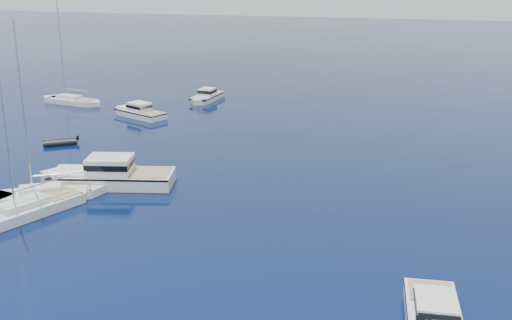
% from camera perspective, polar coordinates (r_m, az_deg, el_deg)
% --- Properties ---
extents(motor_cruiser_centre, '(11.95, 6.03, 3.01)m').
position_cam_1_polar(motor_cruiser_centre, '(50.99, -13.39, -2.23)').
color(motor_cruiser_centre, white).
rests_on(motor_cruiser_centre, ground).
extents(motor_cruiser_far_l, '(8.42, 5.66, 2.13)m').
position_cam_1_polar(motor_cruiser_far_l, '(73.92, -10.72, 3.96)').
color(motor_cruiser_far_l, white).
rests_on(motor_cruiser_far_l, ground).
extents(motor_cruiser_horizon, '(2.89, 7.80, 2.01)m').
position_cam_1_polar(motor_cruiser_horizon, '(81.80, -4.55, 5.47)').
color(motor_cruiser_horizon, silver).
rests_on(motor_cruiser_horizon, ground).
extents(sailboat_fore, '(6.58, 11.07, 15.87)m').
position_cam_1_polar(sailboat_fore, '(46.73, -20.07, -4.65)').
color(sailboat_fore, silver).
rests_on(sailboat_fore, ground).
extents(sailboat_mid_l, '(9.17, 7.18, 13.78)m').
position_cam_1_polar(sailboat_mid_l, '(49.36, -18.71, -3.35)').
color(sailboat_mid_l, white).
rests_on(sailboat_mid_l, ground).
extents(sailboat_far_l, '(9.93, 4.20, 14.17)m').
position_cam_1_polar(sailboat_far_l, '(83.18, -16.58, 5.01)').
color(sailboat_far_l, white).
rests_on(sailboat_far_l, ground).
extents(tender_grey_far, '(3.86, 3.45, 0.95)m').
position_cam_1_polar(tender_grey_far, '(63.96, -17.55, 1.39)').
color(tender_grey_far, black).
rests_on(tender_grey_far, ground).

